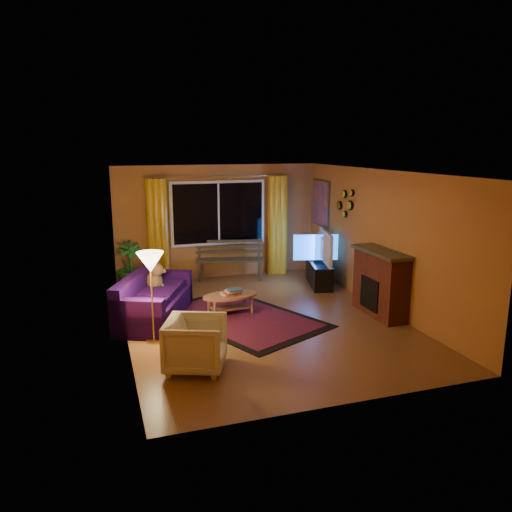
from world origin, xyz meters
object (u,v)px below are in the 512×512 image
object	(u,v)px
floor_lamp	(152,298)
tv_console	(319,274)
armchair	(196,342)
sofa	(155,297)
coffee_table	(230,304)
bench	(230,270)

from	to	relation	value
floor_lamp	tv_console	xyz separation A→B (m)	(3.72, 2.07, -0.45)
floor_lamp	armchair	bearing A→B (deg)	-69.12
tv_console	sofa	bearing A→B (deg)	-148.38
sofa	tv_console	distance (m)	3.73
sofa	tv_console	xyz separation A→B (m)	(3.57, 1.06, -0.15)
armchair	coffee_table	size ratio (longest dim) A/B	0.79
bench	tv_console	world-z (taller)	tv_console
armchair	tv_console	xyz separation A→B (m)	(3.29, 3.19, -0.14)
bench	sofa	world-z (taller)	sofa
sofa	tv_console	bearing A→B (deg)	40.72
sofa	floor_lamp	bearing A→B (deg)	-74.14
sofa	floor_lamp	size ratio (longest dim) A/B	1.42
armchair	tv_console	world-z (taller)	armchair
sofa	bench	bearing A→B (deg)	72.12
sofa	coffee_table	xyz separation A→B (m)	(1.29, -0.14, -0.22)
coffee_table	tv_console	xyz separation A→B (m)	(2.28, 1.20, 0.07)
armchair	floor_lamp	size ratio (longest dim) A/B	0.56
armchair	tv_console	distance (m)	4.58
sofa	armchair	world-z (taller)	sofa
floor_lamp	tv_console	size ratio (longest dim) A/B	1.17
coffee_table	bench	bearing A→B (deg)	75.04
sofa	tv_console	size ratio (longest dim) A/B	1.66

